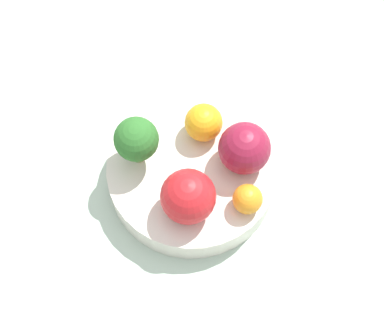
# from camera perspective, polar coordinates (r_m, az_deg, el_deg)

# --- Properties ---
(ground_plane) EXTENTS (6.00, 6.00, 0.00)m
(ground_plane) POSITION_cam_1_polar(r_m,az_deg,el_deg) (0.80, -0.00, -2.11)
(ground_plane) COLOR gray
(table_surface) EXTENTS (1.20, 1.20, 0.02)m
(table_surface) POSITION_cam_1_polar(r_m,az_deg,el_deg) (0.79, -0.00, -1.83)
(table_surface) COLOR #B2C6B2
(table_surface) RESTS_ON ground_plane
(bowl) EXTENTS (0.20, 0.20, 0.04)m
(bowl) POSITION_cam_1_polar(r_m,az_deg,el_deg) (0.76, -0.00, -0.94)
(bowl) COLOR silver
(bowl) RESTS_ON table_surface
(broccoli) EXTENTS (0.05, 0.05, 0.07)m
(broccoli) POSITION_cam_1_polar(r_m,az_deg,el_deg) (0.71, -4.97, 2.01)
(broccoli) COLOR #8CB76B
(broccoli) RESTS_ON bowl
(apple_red) EXTENTS (0.06, 0.06, 0.06)m
(apple_red) POSITION_cam_1_polar(r_m,az_deg,el_deg) (0.72, 4.69, 1.27)
(apple_red) COLOR maroon
(apple_red) RESTS_ON bowl
(apple_green) EXTENTS (0.06, 0.06, 0.06)m
(apple_green) POSITION_cam_1_polar(r_m,az_deg,el_deg) (0.70, -0.34, -3.05)
(apple_green) COLOR red
(apple_green) RESTS_ON bowl
(orange_front) EXTENTS (0.04, 0.04, 0.04)m
(orange_front) POSITION_cam_1_polar(r_m,az_deg,el_deg) (0.74, 1.04, 3.57)
(orange_front) COLOR orange
(orange_front) RESTS_ON bowl
(orange_back) EXTENTS (0.03, 0.03, 0.03)m
(orange_back) POSITION_cam_1_polar(r_m,az_deg,el_deg) (0.71, 4.96, -3.26)
(orange_back) COLOR orange
(orange_back) RESTS_ON bowl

